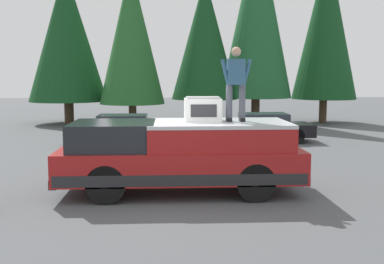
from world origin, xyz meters
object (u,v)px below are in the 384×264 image
object	(u,v)px
compressor_unit	(203,109)
parked_car_grey	(121,130)
parked_car_black	(262,127)
person_on_truck_bed	(236,82)
pickup_truck	(180,155)

from	to	relation	value
compressor_unit	parked_car_grey	size ratio (longest dim) A/B	0.20
parked_car_grey	compressor_unit	bearing A→B (deg)	-160.50
parked_car_black	parked_car_grey	size ratio (longest dim) A/B	1.00
parked_car_black	parked_car_grey	world-z (taller)	same
compressor_unit	person_on_truck_bed	distance (m)	0.98
compressor_unit	person_on_truck_bed	world-z (taller)	person_on_truck_bed
pickup_truck	compressor_unit	size ratio (longest dim) A/B	6.60
compressor_unit	parked_car_grey	xyz separation A→B (m)	(7.44, 2.63, -1.35)
parked_car_black	parked_car_grey	distance (m)	5.65
compressor_unit	person_on_truck_bed	bearing A→B (deg)	-101.34
compressor_unit	parked_car_black	world-z (taller)	compressor_unit
person_on_truck_bed	parked_car_grey	distance (m)	8.54
parked_car_black	person_on_truck_bed	bearing A→B (deg)	164.28
pickup_truck	compressor_unit	distance (m)	1.19
compressor_unit	parked_car_black	xyz separation A→B (m)	(7.87, -3.00, -1.35)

